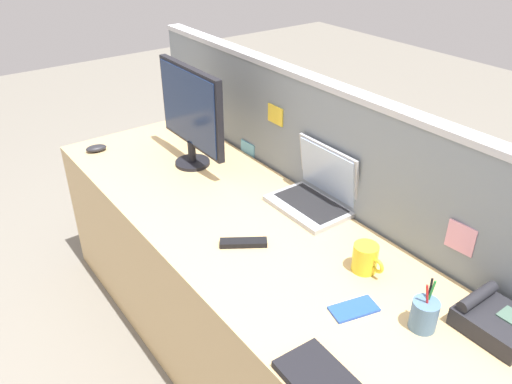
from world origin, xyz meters
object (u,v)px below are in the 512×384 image
object	(u,v)px
cell_phone_blue_case	(354,309)
tv_remote	(244,243)
laptop	(317,191)
desk_phone	(495,320)
desktop_monitor	(191,111)
coffee_mug	(365,258)
computer_mouse_right_hand	(96,148)
pen_cup	(424,314)

from	to	relation	value
cell_phone_blue_case	tv_remote	xyz separation A→B (m)	(-0.47, -0.08, 0.01)
tv_remote	laptop	bearing A→B (deg)	131.10
desk_phone	tv_remote	distance (m)	0.84
desktop_monitor	coffee_mug	world-z (taller)	desktop_monitor
laptop	computer_mouse_right_hand	bearing A→B (deg)	-152.33
desk_phone	computer_mouse_right_hand	world-z (taller)	desk_phone
cell_phone_blue_case	coffee_mug	size ratio (longest dim) A/B	1.19
computer_mouse_right_hand	coffee_mug	world-z (taller)	coffee_mug
laptop	coffee_mug	distance (m)	0.43
computer_mouse_right_hand	coffee_mug	size ratio (longest dim) A/B	0.82
pen_cup	tv_remote	world-z (taller)	pen_cup
desk_phone	tv_remote	world-z (taller)	desk_phone
laptop	pen_cup	xyz separation A→B (m)	(0.69, -0.21, -0.02)
laptop	pen_cup	world-z (taller)	laptop
pen_cup	laptop	bearing A→B (deg)	162.95
tv_remote	pen_cup	bearing A→B (deg)	50.22
pen_cup	desk_phone	bearing A→B (deg)	51.26
desktop_monitor	tv_remote	size ratio (longest dim) A/B	2.84
desktop_monitor	cell_phone_blue_case	size ratio (longest dim) A/B	3.31
cell_phone_blue_case	computer_mouse_right_hand	bearing A→B (deg)	-157.90
desk_phone	computer_mouse_right_hand	size ratio (longest dim) A/B	2.03
tv_remote	coffee_mug	bearing A→B (deg)	68.53
laptop	coffee_mug	bearing A→B (deg)	-20.60
desktop_monitor	laptop	xyz separation A→B (m)	(0.62, 0.21, -0.20)
desktop_monitor	coffee_mug	distance (m)	1.05
laptop	desk_phone	distance (m)	0.82
desktop_monitor	laptop	size ratio (longest dim) A/B	1.50
desk_phone	desktop_monitor	bearing A→B (deg)	-173.57
computer_mouse_right_hand	laptop	bearing A→B (deg)	38.02
laptop	tv_remote	world-z (taller)	laptop
pen_cup	coffee_mug	distance (m)	0.29
coffee_mug	tv_remote	bearing A→B (deg)	-145.37
desktop_monitor	desk_phone	distance (m)	1.46
computer_mouse_right_hand	tv_remote	world-z (taller)	computer_mouse_right_hand
computer_mouse_right_hand	coffee_mug	xyz separation A→B (m)	(1.43, 0.38, 0.03)
desk_phone	computer_mouse_right_hand	xyz separation A→B (m)	(-1.84, -0.48, -0.02)
desk_phone	tv_remote	xyz separation A→B (m)	(-0.77, -0.35, -0.02)
desktop_monitor	laptop	bearing A→B (deg)	19.22
cell_phone_blue_case	desktop_monitor	bearing A→B (deg)	-171.10
coffee_mug	pen_cup	bearing A→B (deg)	-11.72
laptop	tv_remote	xyz separation A→B (m)	(0.05, -0.40, -0.06)
cell_phone_blue_case	laptop	bearing A→B (deg)	162.71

